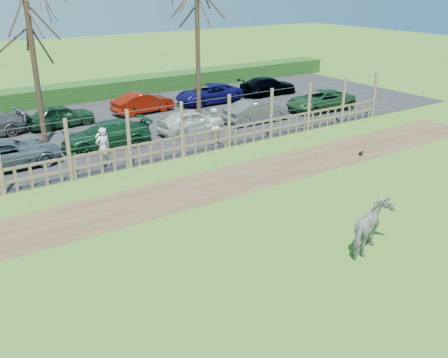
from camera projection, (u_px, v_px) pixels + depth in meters
ground at (243, 246)px, 14.75m from camera, size 120.00×120.00×0.00m
dirt_strip at (171, 196)px, 18.21m from camera, size 34.00×2.80×0.01m
asphalt at (79, 131)px, 25.90m from camera, size 44.00×13.00×0.04m
hedge at (40, 97)px, 31.09m from camera, size 46.00×2.00×1.10m
fence at (130, 150)px, 20.61m from camera, size 30.16×0.16×2.50m
tree_mid at (31, 39)px, 22.29m from camera, size 4.80×4.80×6.83m
tree_right at (197, 21)px, 27.21m from camera, size 4.80×4.80×7.35m
zebra at (372, 228)px, 14.28m from camera, size 1.92×1.46×1.48m
visitor_a at (103, 148)px, 20.53m from camera, size 0.67×0.47×1.72m
visitor_b at (213, 126)px, 23.57m from camera, size 0.99×0.87×1.72m
crow at (361, 153)px, 22.35m from camera, size 0.24×0.18×0.20m
car_2 at (8, 154)px, 20.66m from camera, size 4.39×2.15×1.20m
car_3 at (106, 135)px, 23.18m from camera, size 4.22×1.90×1.20m
car_4 at (191, 121)px, 25.42m from camera, size 3.58×1.56×1.20m
car_5 at (256, 111)px, 27.27m from camera, size 3.66×1.33×1.20m
car_6 at (320, 100)px, 29.78m from camera, size 4.43×2.26×1.20m
car_10 at (61, 116)px, 26.45m from camera, size 3.63×1.71×1.20m
car_11 at (143, 103)px, 29.20m from camera, size 3.73×1.55×1.20m
car_12 at (209, 94)px, 31.51m from camera, size 4.33×2.01×1.20m
car_13 at (268, 86)px, 33.83m from camera, size 4.19×1.81×1.20m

